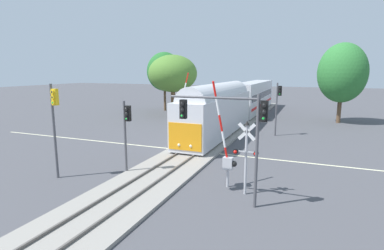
% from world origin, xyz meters
% --- Properties ---
extents(ground_plane, '(220.00, 220.00, 0.00)m').
position_xyz_m(ground_plane, '(0.00, 0.00, 0.00)').
color(ground_plane, '#47474C').
extents(road_centre_stripe, '(44.00, 0.20, 0.01)m').
position_xyz_m(road_centre_stripe, '(0.00, 0.00, 0.00)').
color(road_centre_stripe, beige).
rests_on(road_centre_stripe, ground).
extents(railway_track, '(4.40, 80.00, 0.32)m').
position_xyz_m(railway_track, '(0.00, 0.00, 0.10)').
color(railway_track, gray).
rests_on(railway_track, ground).
extents(commuter_train, '(3.04, 39.10, 5.16)m').
position_xyz_m(commuter_train, '(0.00, 15.94, 2.79)').
color(commuter_train, silver).
rests_on(commuter_train, railway_track).
extents(crossing_gate_near, '(1.56, 0.40, 6.16)m').
position_xyz_m(crossing_gate_near, '(4.61, -6.71, 1.96)').
color(crossing_gate_near, '#B7B7BC').
rests_on(crossing_gate_near, ground).
extents(crossing_signal_mast, '(1.36, 0.44, 4.11)m').
position_xyz_m(crossing_signal_mast, '(5.85, -7.42, 2.51)').
color(crossing_signal_mast, '#B2B2B7').
rests_on(crossing_signal_mast, ground).
extents(crossing_gate_far, '(1.91, 0.40, 6.52)m').
position_xyz_m(crossing_gate_far, '(-4.56, 6.71, 2.05)').
color(crossing_gate_far, '#B7B7BC').
rests_on(crossing_gate_far, ground).
extents(traffic_signal_median, '(0.53, 0.38, 4.84)m').
position_xyz_m(traffic_signal_median, '(-2.06, -6.89, 3.25)').
color(traffic_signal_median, '#4C4C51').
rests_on(traffic_signal_median, ground).
extents(traffic_signal_far_side, '(0.53, 0.38, 5.50)m').
position_xyz_m(traffic_signal_far_side, '(5.68, 8.93, 3.69)').
color(traffic_signal_far_side, '#4C4C51').
rests_on(traffic_signal_far_side, ground).
extents(traffic_signal_near_right, '(4.99, 0.38, 5.66)m').
position_xyz_m(traffic_signal_near_right, '(5.35, -8.83, 4.29)').
color(traffic_signal_near_right, '#4C4C51').
rests_on(traffic_signal_near_right, ground).
extents(traffic_signal_near_left, '(0.53, 0.38, 5.96)m').
position_xyz_m(traffic_signal_near_left, '(-5.66, -9.24, 3.98)').
color(traffic_signal_near_left, '#4C4C51').
rests_on(traffic_signal_near_left, ground).
extents(pine_left_background, '(5.84, 5.84, 9.75)m').
position_xyz_m(pine_left_background, '(-14.34, 22.81, 6.54)').
color(pine_left_background, brown).
rests_on(pine_left_background, ground).
extents(oak_far_right, '(6.00, 6.00, 10.21)m').
position_xyz_m(oak_far_right, '(12.24, 20.21, 6.42)').
color(oak_far_right, brown).
rests_on(oak_far_right, ground).
extents(oak_behind_train, '(7.13, 7.13, 9.00)m').
position_xyz_m(oak_behind_train, '(-10.33, 17.56, 6.27)').
color(oak_behind_train, brown).
rests_on(oak_behind_train, ground).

